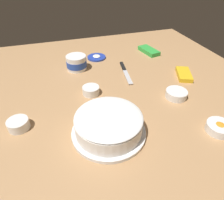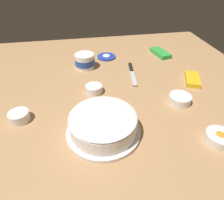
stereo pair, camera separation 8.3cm
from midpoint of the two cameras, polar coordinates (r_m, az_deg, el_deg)
The scene contains 11 objects.
ground_plane at distance 0.92m, azimuth 3.63°, elevation 1.25°, with size 1.54×1.54×0.00m, color tan.
frosted_cake at distance 0.71m, azimuth 0.85°, elevation -7.03°, with size 0.27×0.27×0.09m.
frosting_tub at distance 1.14m, azimuth -5.68°, elevation 11.07°, with size 0.11×0.11×0.08m.
frosting_tub_lid at distance 1.26m, azimuth 0.30°, elevation 12.23°, with size 0.11×0.11×0.02m.
spreading_knife at distance 1.11m, azimuth 7.86°, elevation 7.97°, with size 0.24×0.05×0.01m.
sprinkle_bowl_orange at distance 0.82m, azimuth 30.95°, elevation -9.23°, with size 0.09×0.09×0.03m.
sprinkle_bowl_rainbow at distance 0.84m, azimuth -22.48°, elevation -4.37°, with size 0.08×0.08×0.04m.
sprinkle_bowl_pink at distance 0.93m, azimuth 21.29°, elevation 0.25°, with size 0.10×0.10×0.03m.
sprinkle_bowl_yellow at distance 0.93m, azimuth -2.65°, elevation 3.12°, with size 0.08×0.08×0.04m.
candy_box_lower at distance 1.11m, azimuth 24.02°, elevation 5.39°, with size 0.14×0.07×0.02m, color yellow.
candy_box_upper at distance 1.34m, azimuth 15.43°, elevation 12.78°, with size 0.15×0.07×0.03m, color green.
Camera 2 is at (-0.73, 0.15, 0.54)m, focal length 32.02 mm.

